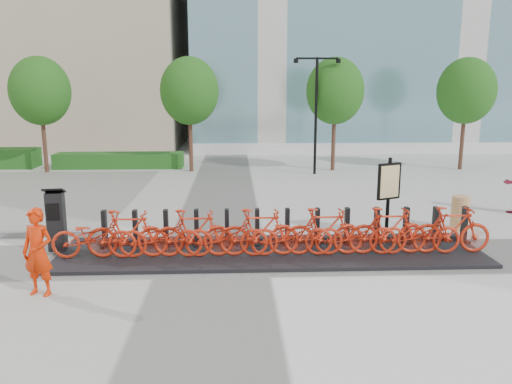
{
  "coord_description": "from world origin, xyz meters",
  "views": [
    {
      "loc": [
        0.48,
        -10.6,
        3.74
      ],
      "look_at": [
        1.0,
        1.5,
        1.2
      ],
      "focal_mm": 35.0,
      "sensor_mm": 36.0,
      "label": 1
    }
  ],
  "objects_px": {
    "map_sign": "(389,185)",
    "worker_red": "(38,252)",
    "kiosk": "(56,220)",
    "construction_barrel": "(460,213)",
    "bike_0": "(94,237)"
  },
  "relations": [
    {
      "from": "map_sign",
      "to": "worker_red",
      "type": "bearing_deg",
      "value": -178.9
    },
    {
      "from": "kiosk",
      "to": "construction_barrel",
      "type": "distance_m",
      "value": 10.23
    },
    {
      "from": "bike_0",
      "to": "kiosk",
      "type": "distance_m",
      "value": 1.19
    },
    {
      "from": "map_sign",
      "to": "kiosk",
      "type": "bearing_deg",
      "value": 164.02
    },
    {
      "from": "worker_red",
      "to": "map_sign",
      "type": "height_order",
      "value": "map_sign"
    },
    {
      "from": "construction_barrel",
      "to": "map_sign",
      "type": "distance_m",
      "value": 2.39
    },
    {
      "from": "bike_0",
      "to": "worker_red",
      "type": "height_order",
      "value": "worker_red"
    },
    {
      "from": "construction_barrel",
      "to": "bike_0",
      "type": "bearing_deg",
      "value": -166.62
    },
    {
      "from": "worker_red",
      "to": "construction_barrel",
      "type": "relative_size",
      "value": 1.8
    },
    {
      "from": "bike_0",
      "to": "kiosk",
      "type": "bearing_deg",
      "value": 58.8
    },
    {
      "from": "worker_red",
      "to": "map_sign",
      "type": "xyz_separation_m",
      "value": [
        7.47,
        3.38,
        0.53
      ]
    },
    {
      "from": "bike_0",
      "to": "worker_red",
      "type": "distance_m",
      "value": 1.85
    },
    {
      "from": "worker_red",
      "to": "map_sign",
      "type": "bearing_deg",
      "value": 39.25
    },
    {
      "from": "bike_0",
      "to": "construction_barrel",
      "type": "height_order",
      "value": "bike_0"
    },
    {
      "from": "bike_0",
      "to": "map_sign",
      "type": "bearing_deg",
      "value": -76.89
    }
  ]
}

